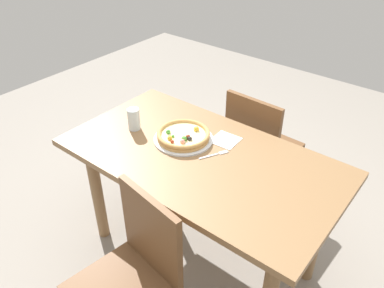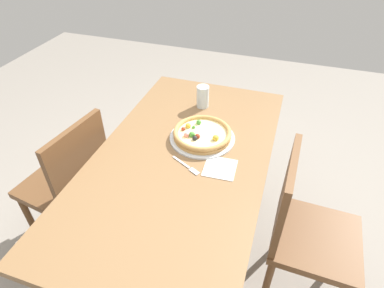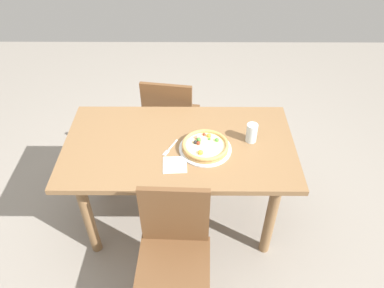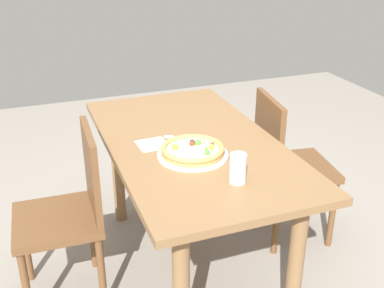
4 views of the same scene
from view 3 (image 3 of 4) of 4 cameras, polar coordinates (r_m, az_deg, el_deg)
The scene contains 9 objects.
ground_plane at distance 2.86m, azimuth -1.66°, elevation -11.46°, with size 6.00×6.00×0.00m, color gray.
dining_table at distance 2.38m, azimuth -1.96°, elevation -2.02°, with size 1.45×0.79×0.76m.
chair_near at distance 2.95m, azimuth -3.31°, elevation 3.92°, with size 0.45×0.45×0.88m.
chair_far at distance 2.11m, azimuth -2.82°, elevation -16.64°, with size 0.41×0.41×0.88m.
plate at distance 2.26m, azimuth 2.07°, elevation -0.74°, with size 0.32×0.32×0.01m, color silver.
pizza at distance 2.24m, azimuth 2.07°, elevation -0.24°, with size 0.29×0.29×0.05m.
fork at distance 2.27m, azimuth -3.53°, elevation -0.75°, with size 0.09×0.15×0.00m.
drinking_glass at distance 2.31m, azimuth 9.27°, elevation 1.73°, with size 0.07×0.07×0.13m, color silver.
napkin at distance 2.16m, azimuth -2.69°, elevation -3.24°, with size 0.14×0.14×0.00m, color white.
Camera 3 is at (-0.09, 1.73, 2.28)m, focal length 34.25 mm.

